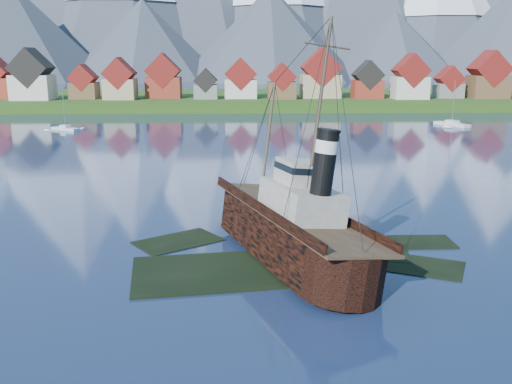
{
  "coord_description": "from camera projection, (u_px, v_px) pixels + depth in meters",
  "views": [
    {
      "loc": [
        -3.0,
        -47.72,
        18.05
      ],
      "look_at": [
        -1.32,
        6.0,
        5.0
      ],
      "focal_mm": 40.0,
      "sensor_mm": 36.0,
      "label": 1
    }
  ],
  "objects": [
    {
      "name": "ground",
      "position": [
        273.0,
        262.0,
        50.7
      ],
      "size": [
        1400.0,
        1400.0,
        0.0
      ],
      "primitive_type": "plane",
      "color": "#192646",
      "rests_on": "ground"
    },
    {
      "name": "shoal",
      "position": [
        291.0,
        257.0,
        52.93
      ],
      "size": [
        31.71,
        21.24,
        1.14
      ],
      "color": "black",
      "rests_on": "ground"
    },
    {
      "name": "shore_bank",
      "position": [
        246.0,
        103.0,
        215.82
      ],
      "size": [
        600.0,
        80.0,
        3.2
      ],
      "primitive_type": "cube",
      "color": "#224413",
      "rests_on": "ground"
    },
    {
      "name": "seawall",
      "position": [
        248.0,
        113.0,
        178.91
      ],
      "size": [
        600.0,
        2.5,
        2.0
      ],
      "primitive_type": "cube",
      "color": "#3F3D38",
      "rests_on": "ground"
    },
    {
      "name": "town",
      "position": [
        150.0,
        81.0,
        195.39
      ],
      "size": [
        250.96,
        16.69,
        17.3
      ],
      "color": "maroon",
      "rests_on": "ground"
    },
    {
      "name": "tugboat_wreck",
      "position": [
        286.0,
        224.0,
        52.58
      ],
      "size": [
        6.53,
        28.15,
        22.31
      ],
      "rotation": [
        0.0,
        0.12,
        0.34
      ],
      "color": "black",
      "rests_on": "ground"
    },
    {
      "name": "sailboat_c",
      "position": [
        65.0,
        129.0,
        138.42
      ],
      "size": [
        7.84,
        6.17,
        10.42
      ],
      "rotation": [
        0.0,
        0.0,
        0.98
      ],
      "color": "silver",
      "rests_on": "ground"
    },
    {
      "name": "sailboat_e",
      "position": [
        452.0,
        125.0,
        147.01
      ],
      "size": [
        7.0,
        10.32,
        11.94
      ],
      "rotation": [
        0.0,
        0.0,
        0.48
      ],
      "color": "silver",
      "rests_on": "ground"
    }
  ]
}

